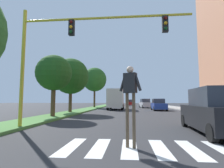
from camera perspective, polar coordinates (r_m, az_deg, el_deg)
name	(u,v)px	position (r m, az deg, el deg)	size (l,w,h in m)	color
ground_plane	(134,109)	(28.09, 7.28, -8.21)	(140.00, 140.00, 0.00)	#2D2D30
crosswalk	(160,148)	(5.72, 15.28, -19.51)	(5.85, 2.20, 0.01)	silver
median_strip	(86,109)	(26.84, -8.41, -8.17)	(2.52, 64.00, 0.15)	#477A38
tree_mid	(54,73)	(15.45, -18.33, 3.39)	(2.98, 2.98, 5.06)	#4C3823
tree_far	(71,76)	(20.31, -13.23, 2.45)	(4.01, 4.01, 6.00)	#4C3823
tree_distant	(95,80)	(34.34, -5.68, 1.43)	(4.64, 4.64, 7.65)	#4C3823
sidewalk_right	(191,110)	(27.52, 24.19, -7.69)	(3.00, 64.00, 0.15)	#9E9991
traffic_light_gantry	(70,42)	(9.33, -13.39, 13.07)	(8.53, 0.30, 6.00)	gold
pedestrian_performer	(130,93)	(5.45, 5.96, -2.80)	(0.72, 0.38, 2.49)	brown
suv_crossing	(216,112)	(8.96, 30.71, -7.75)	(2.21, 4.70, 1.97)	black
sedan_midblock	(159,105)	(26.26, 14.89, -6.59)	(1.88, 4.14, 1.67)	navy
sedan_distant	(145,104)	(34.91, 10.74, -6.27)	(2.24, 4.58, 1.74)	#B7B7BC
sedan_far_horizon	(129,103)	(47.65, 5.66, -6.11)	(1.95, 4.31, 1.65)	maroon
truck_box_delivery	(116,99)	(27.49, 1.27, -4.91)	(2.40, 6.20, 3.10)	silver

